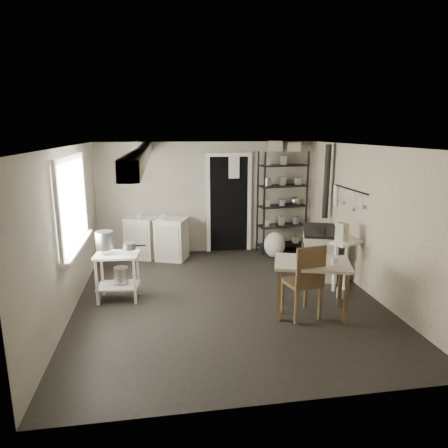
{
  "coord_description": "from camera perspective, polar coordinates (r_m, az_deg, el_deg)",
  "views": [
    {
      "loc": [
        -0.95,
        -5.66,
        2.51
      ],
      "look_at": [
        0.0,
        0.3,
        1.1
      ],
      "focal_mm": 32.0,
      "sensor_mm": 36.0,
      "label": 1
    }
  ],
  "objects": [
    {
      "name": "floor",
      "position": [
        6.27,
        0.44,
        -10.47
      ],
      "size": [
        5.0,
        5.0,
        0.0
      ],
      "primitive_type": "plane",
      "color": "black",
      "rests_on": "ground"
    },
    {
      "name": "ceiling",
      "position": [
        5.74,
        0.48,
        11.05
      ],
      "size": [
        5.0,
        5.0,
        0.0
      ],
      "primitive_type": "plane",
      "rotation": [
        3.14,
        0.0,
        0.0
      ],
      "color": "silver",
      "rests_on": "wall_back"
    },
    {
      "name": "wall_back",
      "position": [
        8.33,
        -2.39,
        3.74
      ],
      "size": [
        4.5,
        0.02,
        2.3
      ],
      "primitive_type": "cube",
      "color": "#AAA291",
      "rests_on": "ground"
    },
    {
      "name": "wall_front",
      "position": [
        3.57,
        7.18,
        -9.36
      ],
      "size": [
        4.5,
        0.02,
        2.3
      ],
      "primitive_type": "cube",
      "color": "#AAA291",
      "rests_on": "ground"
    },
    {
      "name": "wall_left",
      "position": [
        5.97,
        -21.38,
        -0.96
      ],
      "size": [
        0.02,
        5.0,
        2.3
      ],
      "primitive_type": "cube",
      "color": "#AAA291",
      "rests_on": "ground"
    },
    {
      "name": "wall_right",
      "position": [
        6.64,
        19.97,
        0.53
      ],
      "size": [
        0.02,
        5.0,
        2.3
      ],
      "primitive_type": "cube",
      "color": "#AAA291",
      "rests_on": "ground"
    },
    {
      "name": "window",
      "position": [
        6.08,
        -20.99,
        2.71
      ],
      "size": [
        0.12,
        1.76,
        1.28
      ],
      "primitive_type": null,
      "color": "white",
      "rests_on": "wall_left"
    },
    {
      "name": "doorway",
      "position": [
        8.39,
        0.7,
        2.78
      ],
      "size": [
        0.96,
        0.1,
        2.08
      ],
      "primitive_type": null,
      "color": "white",
      "rests_on": "ground"
    },
    {
      "name": "ceiling_beam",
      "position": [
        5.68,
        -11.74,
        9.74
      ],
      "size": [
        0.18,
        5.0,
        0.18
      ],
      "primitive_type": null,
      "color": "white",
      "rests_on": "ceiling"
    },
    {
      "name": "wallpaper_panel",
      "position": [
        6.64,
        19.89,
        0.53
      ],
      "size": [
        0.01,
        5.0,
        2.3
      ],
      "primitive_type": null,
      "color": "beige",
      "rests_on": "wall_right"
    },
    {
      "name": "utensil_rail",
      "position": [
        7.07,
        17.47,
        4.74
      ],
      "size": [
        0.06,
        1.2,
        0.44
      ],
      "primitive_type": null,
      "color": "#B8B8BA",
      "rests_on": "wall_right"
    },
    {
      "name": "prep_table",
      "position": [
        6.26,
        -14.93,
        -7.01
      ],
      "size": [
        0.67,
        0.51,
        0.73
      ],
      "primitive_type": null,
      "rotation": [
        0.0,
        0.0,
        -0.08
      ],
      "color": "white",
      "rests_on": "ground"
    },
    {
      "name": "stockpot",
      "position": [
        6.14,
        -16.72,
        -2.24
      ],
      "size": [
        0.31,
        0.31,
        0.27
      ],
      "primitive_type": "cylinder",
      "rotation": [
        0.0,
        0.0,
        -0.28
      ],
      "color": "#B8B8BA",
      "rests_on": "prep_table"
    },
    {
      "name": "saucepan",
      "position": [
        6.07,
        -13.41,
        -3.09
      ],
      "size": [
        0.22,
        0.22,
        0.1
      ],
      "primitive_type": "cylinder",
      "rotation": [
        0.0,
        0.0,
        0.24
      ],
      "color": "#B8B8BA",
      "rests_on": "prep_table"
    },
    {
      "name": "bucket",
      "position": [
        6.29,
        -14.45,
        -7.03
      ],
      "size": [
        0.27,
        0.27,
        0.24
      ],
      "primitive_type": "cylinder",
      "rotation": [
        0.0,
        0.0,
        -0.29
      ],
      "color": "#B8B8BA",
      "rests_on": "prep_table"
    },
    {
      "name": "base_cabinets",
      "position": [
        8.11,
        -9.59,
        -1.69
      ],
      "size": [
        1.37,
        0.96,
        0.83
      ],
      "primitive_type": null,
      "rotation": [
        0.0,
        0.0,
        -0.37
      ],
      "color": "beige",
      "rests_on": "ground"
    },
    {
      "name": "mixing_bowl",
      "position": [
        7.96,
        -8.92,
        1.73
      ],
      "size": [
        0.34,
        0.34,
        0.07
      ],
      "primitive_type": "imported",
      "rotation": [
        0.0,
        0.0,
        0.2
      ],
      "color": "silver",
      "rests_on": "base_cabinets"
    },
    {
      "name": "counter_cup",
      "position": [
        7.95,
        -12.1,
        1.69
      ],
      "size": [
        0.14,
        0.14,
        0.1
      ],
      "primitive_type": "imported",
      "rotation": [
        0.0,
        0.0,
        -0.1
      ],
      "color": "silver",
      "rests_on": "base_cabinets"
    },
    {
      "name": "shelf_rack",
      "position": [
        8.47,
        8.27,
        2.4
      ],
      "size": [
        1.05,
        0.54,
        2.11
      ],
      "primitive_type": null,
      "rotation": [
        0.0,
        0.0,
        0.16
      ],
      "color": "black",
      "rests_on": "ground"
    },
    {
      "name": "shelf_jar",
      "position": [
        8.37,
        6.46,
        5.18
      ],
      "size": [
        0.08,
        0.08,
        0.18
      ],
      "primitive_type": "imported",
      "rotation": [
        0.0,
        0.0,
        0.0
      ],
      "color": "silver",
      "rests_on": "shelf_rack"
    },
    {
      "name": "storage_box_a",
      "position": [
        8.29,
        7.3,
        9.59
      ],
      "size": [
        0.35,
        0.33,
        0.2
      ],
      "primitive_type": "cube",
      "rotation": [
        0.0,
        0.0,
        -0.26
      ],
      "color": "beige",
      "rests_on": "shelf_rack"
    },
    {
      "name": "storage_box_b",
      "position": [
        8.37,
        9.97,
        9.39
      ],
      "size": [
        0.33,
        0.32,
        0.17
      ],
      "primitive_type": "cube",
      "rotation": [
        0.0,
        0.0,
        -0.36
      ],
      "color": "beige",
      "rests_on": "shelf_rack"
    },
    {
      "name": "stove",
      "position": [
        7.35,
        13.41,
        -3.57
      ],
      "size": [
        0.87,
        1.16,
        0.81
      ],
      "primitive_type": null,
      "rotation": [
        0.0,
        0.0,
        -0.32
      ],
      "color": "beige",
      "rests_on": "ground"
    },
    {
      "name": "stovepipe",
      "position": [
        7.69,
        14.45,
        5.87
      ],
      "size": [
        0.14,
        0.14,
        1.39
      ],
      "primitive_type": null,
      "rotation": [
        0.0,
        0.0,
        -0.42
      ],
      "color": "black",
      "rests_on": "stove"
    },
    {
      "name": "side_ledge",
      "position": [
        6.77,
        16.9,
        -5.34
      ],
      "size": [
        0.58,
        0.46,
        0.79
      ],
      "primitive_type": null,
      "rotation": [
        0.0,
        0.0,
        0.42
      ],
      "color": "white",
      "rests_on": "ground"
    },
    {
      "name": "oats_box",
      "position": [
        6.63,
        16.53,
        -0.49
      ],
      "size": [
        0.16,
        0.22,
        0.29
      ],
      "primitive_type": "cube",
      "rotation": [
        0.0,
        0.0,
        0.26
      ],
      "color": "beige",
      "rests_on": "side_ledge"
    },
    {
      "name": "work_table",
      "position": [
        5.74,
        12.29,
        -8.96
      ],
      "size": [
        1.18,
        0.98,
        0.77
      ],
      "primitive_type": null,
      "rotation": [
        0.0,
        0.0,
        -0.3
      ],
      "color": "beige",
      "rests_on": "ground"
    },
    {
      "name": "table_cup",
      "position": [
        5.56,
        15.52,
        -5.15
      ],
      "size": [
        0.14,
        0.14,
        0.1
      ],
      "primitive_type": "imported",
      "rotation": [
        0.0,
        0.0,
        -0.33
      ],
      "color": "silver",
      "rests_on": "work_table"
    },
    {
      "name": "chair",
      "position": [
        5.61,
        11.03,
        -8.25
      ],
      "size": [
        0.51,
        0.53,
        1.06
      ],
      "primitive_type": null,
      "rotation": [
        0.0,
        0.0,
        0.19
      ],
      "color": "brown",
      "rests_on": "ground"
    },
    {
      "name": "flour_sack",
      "position": [
        8.17,
        7.23,
        -3.1
      ],
      "size": [
        0.48,
        0.42,
        0.52
      ],
      "primitive_type": "ellipsoid",
      "rotation": [
        0.0,
        0.0,
        -0.14
      ],
      "color": "silver",
      "rests_on": "ground"
    },
    {
      "name": "floor_crock",
      "position": [
        6.49,
        16.29,
        -9.45
      ],
      "size": [
        0.15,
        0.15,
        0.15
      ],
      "primitive_type": "cylinder",
      "rotation": [
        0.0,
        0.0,
        -0.3
      ],
      "color": "silver",
      "rests_on": "ground"
    }
  ]
}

